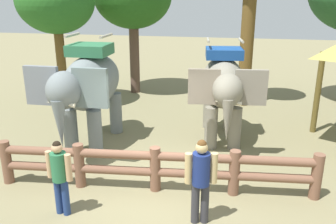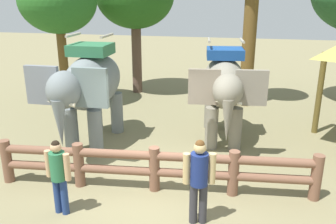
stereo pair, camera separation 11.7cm
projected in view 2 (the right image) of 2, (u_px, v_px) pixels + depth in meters
ground_plane at (156, 187)px, 8.34m from camera, size 60.00×60.00×0.00m
log_fence at (154, 166)px, 8.04m from camera, size 7.24×0.93×1.05m
elephant_near_left at (90, 85)px, 10.13m from camera, size 2.14×3.73×3.22m
elephant_center at (224, 86)px, 10.47m from camera, size 2.02×3.58×3.04m
tourist_woman_in_black at (199, 176)px, 6.75m from camera, size 0.61×0.40×1.75m
tourist_man_in_blue at (58, 172)px, 7.08m from camera, size 0.56×0.35×1.60m
tree_deep_back at (58, 2)px, 13.20m from camera, size 2.87×2.87×5.26m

